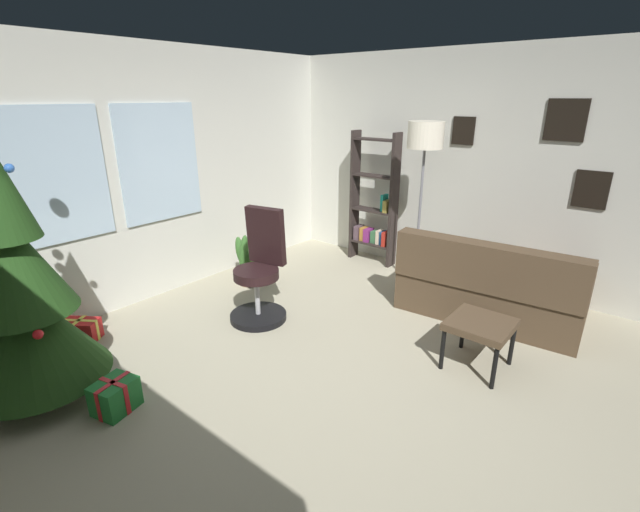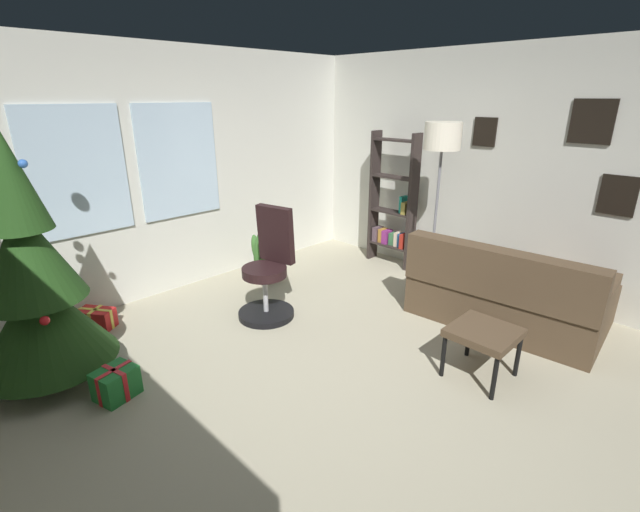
# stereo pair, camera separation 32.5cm
# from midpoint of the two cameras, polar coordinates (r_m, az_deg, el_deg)

# --- Properties ---
(ground_plane) EXTENTS (5.16, 5.07, 0.10)m
(ground_plane) POSITION_cam_midpoint_polar(r_m,az_deg,el_deg) (3.69, 0.47, -15.92)
(ground_plane) COLOR #A69F86
(wall_back_with_windows) EXTENTS (5.16, 0.12, 2.62)m
(wall_back_with_windows) POSITION_cam_midpoint_polar(r_m,az_deg,el_deg) (5.08, -23.28, 9.37)
(wall_back_with_windows) COLOR silver
(wall_back_with_windows) RESTS_ON ground_plane
(wall_right_with_frames) EXTENTS (0.12, 5.07, 2.62)m
(wall_right_with_frames) POSITION_cam_midpoint_polar(r_m,az_deg,el_deg) (5.36, 18.78, 10.36)
(wall_right_with_frames) COLOR silver
(wall_right_with_frames) RESTS_ON ground_plane
(couch) EXTENTS (1.75, 1.78, 0.84)m
(couch) POSITION_cam_midpoint_polar(r_m,az_deg,el_deg) (4.83, 20.95, -3.64)
(couch) COLOR #4E3B29
(couch) RESTS_ON ground_plane
(footstool) EXTENTS (0.48, 0.48, 0.42)m
(footstool) POSITION_cam_midpoint_polar(r_m,az_deg,el_deg) (3.76, 17.61, -8.80)
(footstool) COLOR #4E3B29
(footstool) RESTS_ON ground_plane
(holiday_tree) EXTENTS (0.98, 0.98, 2.39)m
(holiday_tree) POSITION_cam_midpoint_polar(r_m,az_deg,el_deg) (3.79, -36.14, -4.33)
(holiday_tree) COLOR #4C331E
(holiday_tree) RESTS_ON ground_plane
(gift_box_red) EXTENTS (0.34, 0.37, 0.20)m
(gift_box_red) POSITION_cam_midpoint_polar(r_m,az_deg,el_deg) (4.73, -30.24, -8.24)
(gift_box_red) COLOR red
(gift_box_red) RESTS_ON ground_plane
(gift_box_green) EXTENTS (0.33, 0.29, 0.24)m
(gift_box_green) POSITION_cam_midpoint_polar(r_m,az_deg,el_deg) (3.65, -27.33, -15.80)
(gift_box_green) COLOR #1E722D
(gift_box_green) RESTS_ON ground_plane
(office_chair) EXTENTS (0.56, 0.56, 1.11)m
(office_chair) POSITION_cam_midpoint_polar(r_m,az_deg,el_deg) (4.41, -9.83, -2.68)
(office_chair) COLOR black
(office_chair) RESTS_ON ground_plane
(bookshelf) EXTENTS (0.18, 0.64, 1.70)m
(bookshelf) POSITION_cam_midpoint_polar(r_m,az_deg,el_deg) (5.81, 5.37, 6.28)
(bookshelf) COLOR #2B2320
(bookshelf) RESTS_ON ground_plane
(floor_lamp) EXTENTS (0.38, 0.38, 1.86)m
(floor_lamp) POSITION_cam_midpoint_polar(r_m,az_deg,el_deg) (4.92, 11.46, 13.62)
(floor_lamp) COLOR slate
(floor_lamp) RESTS_ON ground_plane
(potted_plant) EXTENTS (0.44, 0.41, 0.64)m
(potted_plant) POSITION_cam_midpoint_polar(r_m,az_deg,el_deg) (5.31, -10.78, -1.14)
(potted_plant) COLOR #835F44
(potted_plant) RESTS_ON ground_plane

